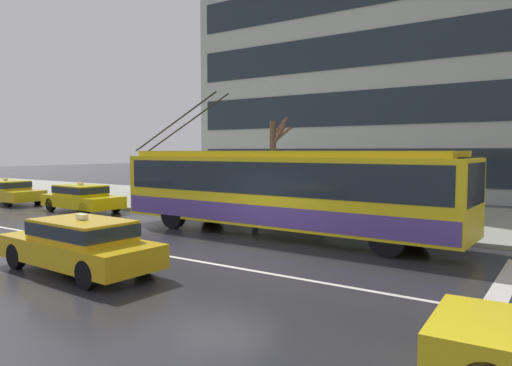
# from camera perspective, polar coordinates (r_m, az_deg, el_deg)

# --- Properties ---
(ground_plane) EXTENTS (160.00, 160.00, 0.00)m
(ground_plane) POSITION_cam_1_polar(r_m,az_deg,el_deg) (13.53, -3.41, -8.46)
(ground_plane) COLOR #26272C
(sidewalk_slab) EXTENTS (80.00, 10.00, 0.14)m
(sidewalk_slab) POSITION_cam_1_polar(r_m,az_deg,el_deg) (22.08, 12.48, -3.54)
(sidewalk_slab) COLOR gray
(sidewalk_slab) RESTS_ON ground_plane
(crosswalk_stripe_edge_near) EXTENTS (0.44, 4.40, 0.01)m
(crosswalk_stripe_edge_near) POSITION_cam_1_polar(r_m,az_deg,el_deg) (12.32, 28.04, -10.13)
(crosswalk_stripe_edge_near) COLOR beige
(crosswalk_stripe_edge_near) RESTS_ON ground_plane
(lane_centre_line) EXTENTS (72.00, 0.14, 0.01)m
(lane_centre_line) POSITION_cam_1_polar(r_m,az_deg,el_deg) (12.62, -6.78, -9.36)
(lane_centre_line) COLOR silver
(lane_centre_line) RESTS_ON ground_plane
(trolleybus) EXTENTS (13.18, 2.84, 5.05)m
(trolleybus) POSITION_cam_1_polar(r_m,az_deg,el_deg) (16.17, 2.83, -0.71)
(trolleybus) COLOR yellow
(trolleybus) RESTS_ON ground_plane
(taxi_queued_behind_bus) EXTENTS (4.42, 2.08, 1.39)m
(taxi_queued_behind_bus) POSITION_cam_1_polar(r_m,az_deg,el_deg) (24.03, -20.22, -1.57)
(taxi_queued_behind_bus) COLOR yellow
(taxi_queued_behind_bus) RESTS_ON ground_plane
(taxi_far_behind) EXTENTS (4.66, 1.84, 1.39)m
(taxi_far_behind) POSITION_cam_1_polar(r_m,az_deg,el_deg) (29.35, -27.81, -0.83)
(taxi_far_behind) COLOR yellow
(taxi_far_behind) RESTS_ON ground_plane
(taxi_oncoming_near) EXTENTS (4.53, 1.90, 1.39)m
(taxi_oncoming_near) POSITION_cam_1_polar(r_m,az_deg,el_deg) (12.16, -20.44, -6.74)
(taxi_oncoming_near) COLOR gold
(taxi_oncoming_near) RESTS_ON ground_plane
(bus_shelter) EXTENTS (4.18, 1.62, 2.64)m
(bus_shelter) POSITION_cam_1_polar(r_m,az_deg,el_deg) (20.66, 2.44, 1.68)
(bus_shelter) COLOR gray
(bus_shelter) RESTS_ON sidewalk_slab
(pedestrian_at_shelter) EXTENTS (1.50, 1.50, 2.03)m
(pedestrian_at_shelter) POSITION_cam_1_polar(r_m,az_deg,el_deg) (21.03, 4.10, 0.87)
(pedestrian_at_shelter) COLOR black
(pedestrian_at_shelter) RESTS_ON sidewalk_slab
(pedestrian_approaching_curb) EXTENTS (1.23, 1.23, 2.00)m
(pedestrian_approaching_curb) POSITION_cam_1_polar(r_m,az_deg,el_deg) (19.27, -0.26, 0.43)
(pedestrian_approaching_curb) COLOR #25314C
(pedestrian_approaching_curb) RESTS_ON sidewalk_slab
(pedestrian_walking_past) EXTENTS (1.47, 1.47, 2.04)m
(pedestrian_walking_past) POSITION_cam_1_polar(r_m,az_deg,el_deg) (19.75, 8.14, 0.66)
(pedestrian_walking_past) COLOR #454E45
(pedestrian_walking_past) RESTS_ON sidewalk_slab
(street_tree_bare) EXTENTS (1.34, 1.58, 4.30)m
(street_tree_bare) POSITION_cam_1_polar(r_m,az_deg,el_deg) (22.17, 2.19, 2.90)
(street_tree_bare) COLOR brown
(street_tree_bare) RESTS_ON sidewalk_slab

